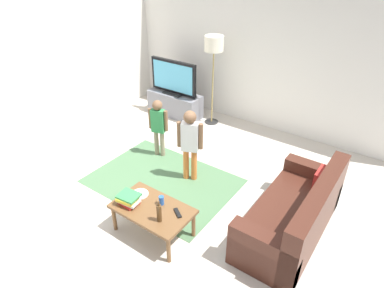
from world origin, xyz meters
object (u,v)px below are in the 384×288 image
(floor_lamp, at_px, (214,49))
(coffee_table, at_px, (153,211))
(child_near_tv, at_px, (158,123))
(couch, at_px, (297,217))
(tv_stand, at_px, (175,104))
(tv_remote, at_px, (178,213))
(tv, at_px, (174,78))
(soda_can, at_px, (161,200))
(child_center, at_px, (190,140))
(plate, at_px, (140,194))
(book_stack, at_px, (128,199))
(bottle, at_px, (159,213))

(floor_lamp, height_order, coffee_table, floor_lamp)
(floor_lamp, distance_m, child_near_tv, 1.84)
(couch, bearing_deg, tv_stand, 150.97)
(tv_stand, bearing_deg, tv_remote, -51.41)
(coffee_table, bearing_deg, couch, 34.66)
(tv, height_order, soda_can, tv)
(tv_stand, height_order, child_near_tv, child_near_tv)
(tv_stand, xyz_separation_m, tv_remote, (2.25, -2.82, 0.19))
(child_center, xyz_separation_m, plate, (0.00, -1.12, -0.29))
(tv_stand, height_order, child_center, child_center)
(floor_lamp, distance_m, child_center, 2.18)
(coffee_table, relative_size, book_stack, 3.56)
(soda_can, bearing_deg, tv_stand, 125.28)
(book_stack, relative_size, tv_remote, 1.65)
(child_center, distance_m, plate, 1.16)
(coffee_table, relative_size, tv_remote, 5.88)
(child_center, height_order, bottle, child_center)
(floor_lamp, height_order, book_stack, floor_lamp)
(coffee_table, relative_size, soda_can, 8.33)
(tv, xyz_separation_m, book_stack, (1.64, -3.02, -0.36))
(couch, bearing_deg, book_stack, -147.23)
(tv, relative_size, book_stack, 3.92)
(tv_stand, distance_m, child_near_tv, 1.69)
(child_near_tv, distance_m, coffee_table, 1.89)
(couch, relative_size, floor_lamp, 1.01)
(couch, bearing_deg, tv, 151.24)
(couch, height_order, soda_can, couch)
(tv_stand, distance_m, couch, 3.91)
(child_near_tv, distance_m, child_center, 0.89)
(child_center, xyz_separation_m, bottle, (0.52, -1.34, -0.17))
(child_near_tv, bearing_deg, bottle, -49.45)
(tv, xyz_separation_m, soda_can, (1.98, -2.78, -0.37))
(soda_can, xyz_separation_m, plate, (-0.35, -0.02, -0.05))
(tv, relative_size, child_near_tv, 1.05)
(tv_stand, bearing_deg, book_stack, -61.58)
(soda_can, bearing_deg, plate, -176.73)
(tv, relative_size, child_center, 0.93)
(tv_remote, xyz_separation_m, plate, (-0.62, 0.00, -0.00))
(tv, bearing_deg, soda_can, -54.52)
(child_center, xyz_separation_m, soda_can, (0.35, -1.10, -0.23))
(tv_remote, bearing_deg, soda_can, -151.34)
(floor_lamp, relative_size, bottle, 6.08)
(bottle, xyz_separation_m, plate, (-0.52, 0.22, -0.11))
(tv, xyz_separation_m, child_near_tv, (0.79, -1.42, -0.22))
(floor_lamp, height_order, plate, floor_lamp)
(couch, relative_size, child_center, 1.52)
(child_center, distance_m, bottle, 1.45)
(coffee_table, distance_m, soda_can, 0.17)
(floor_lamp, bearing_deg, book_stack, -76.01)
(floor_lamp, distance_m, coffee_table, 3.47)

